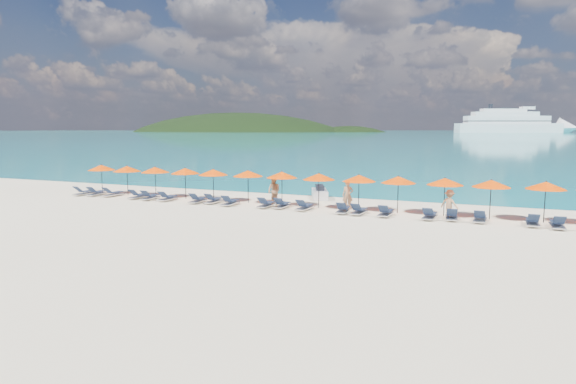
% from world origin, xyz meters
% --- Properties ---
extents(ground, '(1400.00, 1400.00, 0.00)m').
position_xyz_m(ground, '(0.00, 0.00, 0.00)').
color(ground, beige).
extents(sea, '(1600.00, 1300.00, 0.01)m').
position_xyz_m(sea, '(0.00, 660.00, 0.01)').
color(sea, '#1FA9B2').
rests_on(sea, ground).
extents(headland_main, '(374.00, 242.00, 126.50)m').
position_xyz_m(headland_main, '(-300.00, 540.00, -38.00)').
color(headland_main, black).
rests_on(headland_main, ground).
extents(headland_small, '(162.00, 126.00, 85.50)m').
position_xyz_m(headland_small, '(-150.00, 560.00, -35.00)').
color(headland_small, black).
rests_on(headland_small, ground).
extents(cruise_ship, '(131.27, 68.21, 36.96)m').
position_xyz_m(cruise_ship, '(40.58, 563.75, 9.62)').
color(cruise_ship, white).
rests_on(cruise_ship, ground).
extents(jetski, '(1.97, 2.85, 0.95)m').
position_xyz_m(jetski, '(0.04, 8.88, 0.39)').
color(jetski, silver).
rests_on(jetski, ground).
extents(beachgoer_a, '(0.73, 0.55, 1.82)m').
position_xyz_m(beachgoer_a, '(3.21, 4.98, 0.91)').
color(beachgoer_a, tan).
rests_on(beachgoer_a, ground).
extents(beachgoer_b, '(1.04, 0.79, 1.89)m').
position_xyz_m(beachgoer_b, '(-1.80, 4.89, 0.95)').
color(beachgoer_b, tan).
rests_on(beachgoer_b, ground).
extents(beachgoer_c, '(1.14, 0.83, 1.60)m').
position_xyz_m(beachgoer_c, '(9.27, 4.65, 0.80)').
color(beachgoer_c, tan).
rests_on(beachgoer_c, ground).
extents(umbrella_0, '(2.10, 2.10, 2.28)m').
position_xyz_m(umbrella_0, '(-16.62, 5.06, 2.02)').
color(umbrella_0, black).
rests_on(umbrella_0, ground).
extents(umbrella_1, '(2.10, 2.10, 2.28)m').
position_xyz_m(umbrella_1, '(-13.98, 4.91, 2.02)').
color(umbrella_1, black).
rests_on(umbrella_1, ground).
extents(umbrella_2, '(2.10, 2.10, 2.28)m').
position_xyz_m(umbrella_2, '(-11.47, 5.04, 2.02)').
color(umbrella_2, black).
rests_on(umbrella_2, ground).
extents(umbrella_3, '(2.10, 2.10, 2.28)m').
position_xyz_m(umbrella_3, '(-8.87, 5.08, 2.02)').
color(umbrella_3, black).
rests_on(umbrella_3, ground).
extents(umbrella_4, '(2.10, 2.10, 2.28)m').
position_xyz_m(umbrella_4, '(-6.45, 4.94, 2.02)').
color(umbrella_4, black).
rests_on(umbrella_4, ground).
extents(umbrella_5, '(2.10, 2.10, 2.28)m').
position_xyz_m(umbrella_5, '(-3.81, 5.08, 2.02)').
color(umbrella_5, black).
rests_on(umbrella_5, ground).
extents(umbrella_6, '(2.10, 2.10, 2.28)m').
position_xyz_m(umbrella_6, '(-1.30, 5.09, 2.02)').
color(umbrella_6, black).
rests_on(umbrella_6, ground).
extents(umbrella_7, '(2.10, 2.10, 2.28)m').
position_xyz_m(umbrella_7, '(1.32, 4.94, 2.02)').
color(umbrella_7, black).
rests_on(umbrella_7, ground).
extents(umbrella_8, '(2.10, 2.10, 2.28)m').
position_xyz_m(umbrella_8, '(3.91, 4.95, 2.02)').
color(umbrella_8, black).
rests_on(umbrella_8, ground).
extents(umbrella_9, '(2.10, 2.10, 2.28)m').
position_xyz_m(umbrella_9, '(6.30, 4.98, 2.02)').
color(umbrella_9, black).
rests_on(umbrella_9, ground).
extents(umbrella_10, '(2.10, 2.10, 2.28)m').
position_xyz_m(umbrella_10, '(8.95, 5.02, 2.02)').
color(umbrella_10, black).
rests_on(umbrella_10, ground).
extents(umbrella_11, '(2.10, 2.10, 2.28)m').
position_xyz_m(umbrella_11, '(11.41, 4.93, 2.02)').
color(umbrella_11, black).
rests_on(umbrella_11, ground).
extents(umbrella_12, '(2.10, 2.10, 2.28)m').
position_xyz_m(umbrella_12, '(14.11, 5.09, 2.02)').
color(umbrella_12, black).
rests_on(umbrella_12, ground).
extents(lounger_0, '(0.78, 1.75, 0.66)m').
position_xyz_m(lounger_0, '(-17.05, 3.61, 0.24)').
color(lounger_0, silver).
rests_on(lounger_0, ground).
extents(lounger_1, '(0.76, 1.75, 0.66)m').
position_xyz_m(lounger_1, '(-15.98, 3.76, 0.24)').
color(lounger_1, silver).
rests_on(lounger_1, ground).
extents(lounger_2, '(0.79, 1.75, 0.66)m').
position_xyz_m(lounger_2, '(-14.57, 3.95, 0.24)').
color(lounger_2, silver).
rests_on(lounger_2, ground).
extents(lounger_3, '(0.64, 1.71, 0.66)m').
position_xyz_m(lounger_3, '(-12.02, 3.75, 0.24)').
color(lounger_3, silver).
rests_on(lounger_3, ground).
extents(lounger_4, '(0.74, 1.74, 0.66)m').
position_xyz_m(lounger_4, '(-10.90, 3.63, 0.24)').
color(lounger_4, silver).
rests_on(lounger_4, ground).
extents(lounger_5, '(0.70, 1.73, 0.66)m').
position_xyz_m(lounger_5, '(-9.44, 3.69, 0.24)').
color(lounger_5, silver).
rests_on(lounger_5, ground).
extents(lounger_6, '(0.72, 1.73, 0.66)m').
position_xyz_m(lounger_6, '(-6.94, 3.68, 0.24)').
color(lounger_6, silver).
rests_on(lounger_6, ground).
extents(lounger_7, '(0.67, 1.72, 0.66)m').
position_xyz_m(lounger_7, '(-5.83, 3.93, 0.24)').
color(lounger_7, silver).
rests_on(lounger_7, ground).
extents(lounger_8, '(0.70, 1.73, 0.66)m').
position_xyz_m(lounger_8, '(-4.38, 3.59, 0.24)').
color(lounger_8, silver).
rests_on(lounger_8, ground).
extents(lounger_9, '(0.63, 1.70, 0.66)m').
position_xyz_m(lounger_9, '(-1.83, 3.74, 0.24)').
color(lounger_9, silver).
rests_on(lounger_9, ground).
extents(lounger_10, '(0.63, 1.70, 0.66)m').
position_xyz_m(lounger_10, '(-0.79, 3.93, 0.24)').
color(lounger_10, silver).
rests_on(lounger_10, ground).
extents(lounger_11, '(0.73, 1.74, 0.66)m').
position_xyz_m(lounger_11, '(0.80, 3.75, 0.24)').
color(lounger_11, silver).
rests_on(lounger_11, ground).
extents(lounger_12, '(0.77, 1.75, 0.66)m').
position_xyz_m(lounger_12, '(3.31, 3.63, 0.24)').
color(lounger_12, silver).
rests_on(lounger_12, ground).
extents(lounger_13, '(0.74, 1.74, 0.66)m').
position_xyz_m(lounger_13, '(4.29, 3.58, 0.24)').
color(lounger_13, silver).
rests_on(lounger_13, ground).
extents(lounger_14, '(0.68, 1.72, 0.66)m').
position_xyz_m(lounger_14, '(5.86, 3.60, 0.24)').
color(lounger_14, silver).
rests_on(lounger_14, ground).
extents(lounger_15, '(0.73, 1.74, 0.66)m').
position_xyz_m(lounger_15, '(8.31, 3.62, 0.24)').
color(lounger_15, silver).
rests_on(lounger_15, ground).
extents(lounger_16, '(0.77, 1.75, 0.66)m').
position_xyz_m(lounger_16, '(9.46, 3.88, 0.24)').
color(lounger_16, silver).
rests_on(lounger_16, ground).
extents(lounger_17, '(0.71, 1.73, 0.66)m').
position_xyz_m(lounger_17, '(10.93, 3.82, 0.24)').
color(lounger_17, silver).
rests_on(lounger_17, ground).
extents(lounger_18, '(0.62, 1.70, 0.66)m').
position_xyz_m(lounger_18, '(13.47, 3.78, 0.24)').
color(lounger_18, silver).
rests_on(lounger_18, ground).
extents(lounger_19, '(0.64, 1.71, 0.66)m').
position_xyz_m(lounger_19, '(14.59, 3.58, 0.24)').
color(lounger_19, silver).
rests_on(lounger_19, ground).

